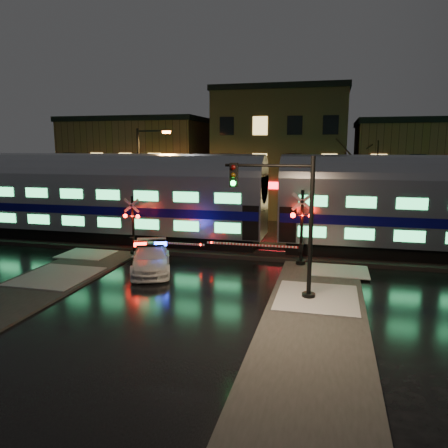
{
  "coord_description": "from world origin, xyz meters",
  "views": [
    {
      "loc": [
        6.95,
        -21.66,
        6.67
      ],
      "look_at": [
        0.94,
        2.5,
        2.2
      ],
      "focal_mm": 35.0,
      "sensor_mm": 36.0,
      "label": 1
    }
  ],
  "objects_px": {
    "police_car": "(151,259)",
    "traffic_light": "(288,225)",
    "streetlight": "(142,174)",
    "crossing_signal_right": "(295,235)",
    "crossing_signal_left": "(138,232)"
  },
  "relations": [
    {
      "from": "traffic_light",
      "to": "crossing_signal_right",
      "type": "bearing_deg",
      "value": 89.39
    },
    {
      "from": "police_car",
      "to": "crossing_signal_left",
      "type": "height_order",
      "value": "crossing_signal_left"
    },
    {
      "from": "crossing_signal_left",
      "to": "streetlight",
      "type": "bearing_deg",
      "value": 111.55
    },
    {
      "from": "police_car",
      "to": "streetlight",
      "type": "distance_m",
      "value": 11.39
    },
    {
      "from": "police_car",
      "to": "traffic_light",
      "type": "distance_m",
      "value": 8.29
    },
    {
      "from": "police_car",
      "to": "crossing_signal_left",
      "type": "distance_m",
      "value": 3.66
    },
    {
      "from": "streetlight",
      "to": "crossing_signal_right",
      "type": "bearing_deg",
      "value": -28.97
    },
    {
      "from": "police_car",
      "to": "traffic_light",
      "type": "relative_size",
      "value": 0.85
    },
    {
      "from": "crossing_signal_left",
      "to": "crossing_signal_right",
      "type": "bearing_deg",
      "value": 0.09
    },
    {
      "from": "crossing_signal_right",
      "to": "traffic_light",
      "type": "bearing_deg",
      "value": -88.85
    },
    {
      "from": "crossing_signal_left",
      "to": "police_car",
      "type": "bearing_deg",
      "value": -54.73
    },
    {
      "from": "streetlight",
      "to": "police_car",
      "type": "bearing_deg",
      "value": -63.91
    },
    {
      "from": "traffic_light",
      "to": "streetlight",
      "type": "bearing_deg",
      "value": 133.5
    },
    {
      "from": "traffic_light",
      "to": "streetlight",
      "type": "xyz_separation_m",
      "value": [
        -12.19,
        12.08,
        1.26
      ]
    },
    {
      "from": "crossing_signal_right",
      "to": "streetlight",
      "type": "relative_size",
      "value": 0.77
    }
  ]
}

